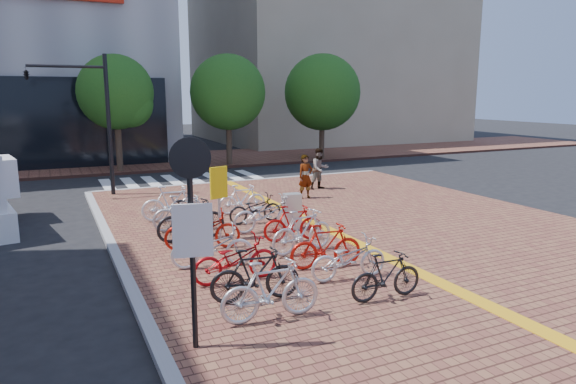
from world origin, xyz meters
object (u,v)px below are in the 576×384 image
bike_8 (386,276)px  traffic_light_pole (72,99)px  bike_6 (184,213)px  notice_sign (192,219)px  bike_1 (255,275)px  bike_14 (255,209)px  bike_2 (235,259)px  bike_15 (242,199)px  bike_11 (302,231)px  pedestrian_b (320,169)px  yellow_sign (219,189)px  utility_box (292,211)px  bike_0 (271,290)px  bike_7 (172,203)px  pedestrian_a (306,177)px  bike_13 (266,214)px  bike_3 (212,246)px  bike_12 (293,223)px  bike_4 (202,230)px  bike_5 (191,219)px  bike_10 (326,246)px  bike_9 (349,258)px

bike_8 → traffic_light_pole: traffic_light_pole is taller
bike_6 → notice_sign: size_ratio=0.54×
bike_1 → bike_14: bike_1 is taller
bike_2 → bike_15: (2.34, 5.95, -0.00)m
bike_11 → pedestrian_b: 8.93m
yellow_sign → traffic_light_pole: 8.92m
bike_11 → utility_box: bearing=-30.3°
bike_0 → bike_7: size_ratio=0.98×
bike_6 → bike_11: 4.01m
bike_1 → bike_7: size_ratio=0.94×
bike_14 → notice_sign: (-3.82, -7.10, 1.66)m
bike_1 → traffic_light_pole: (-2.45, 12.49, 3.24)m
bike_6 → pedestrian_a: size_ratio=1.07×
yellow_sign → traffic_light_pole: bearing=111.7°
bike_6 → bike_14: (2.25, 0.01, -0.09)m
bike_15 → utility_box: (0.65, -2.54, 0.04)m
bike_0 → bike_13: bearing=-18.9°
bike_15 → bike_3: bearing=153.6°
bike_3 → utility_box: utility_box is taller
pedestrian_b → yellow_sign: (-6.14, -5.48, 0.53)m
traffic_light_pole → notice_sign: bearing=-86.3°
bike_12 → traffic_light_pole: traffic_light_pole is taller
bike_8 → bike_12: (0.11, 4.41, 0.02)m
bike_4 → traffic_light_pole: (-2.46, 8.75, 3.26)m
bike_5 → notice_sign: 6.42m
pedestrian_a → pedestrian_b: bearing=42.2°
bike_10 → bike_3: bearing=71.4°
bike_0 → bike_13: size_ratio=0.92×
bike_14 → bike_11: bearing=179.1°
bike_3 → bike_15: bike_3 is taller
bike_12 → bike_14: 2.33m
bike_8 → notice_sign: (-3.90, -0.36, 1.63)m
yellow_sign → traffic_light_pole: size_ratio=0.37×
bike_1 → bike_7: bike_7 is taller
bike_2 → bike_7: size_ratio=1.01×
bike_5 → bike_8: 6.16m
bike_10 → bike_14: bearing=6.4°
bike_1 → yellow_sign: yellow_sign is taller
bike_1 → bike_10: (2.19, 1.12, -0.01)m
bike_14 → bike_15: bearing=-2.9°
bike_2 → yellow_sign: yellow_sign is taller
bike_8 → bike_9: size_ratio=0.88×
bike_0 → bike_14: size_ratio=1.08×
bike_8 → traffic_light_pole: (-4.79, 13.49, 3.30)m
bike_10 → pedestrian_a: bearing=-16.4°
bike_4 → bike_12: (2.44, -0.33, -0.01)m
bike_1 → bike_15: bike_1 is taller
bike_2 → bike_9: bike_2 is taller
bike_9 → bike_12: bike_12 is taller
bike_0 → bike_12: (2.53, 4.33, -0.06)m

